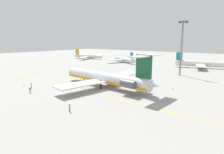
{
  "coord_description": "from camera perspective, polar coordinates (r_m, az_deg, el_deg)",
  "views": [
    {
      "loc": [
        37.15,
        -43.07,
        15.38
      ],
      "look_at": [
        -2.29,
        8.16,
        2.67
      ],
      "focal_mm": 30.59,
      "sensor_mm": 36.0,
      "label": 1
    }
  ],
  "objects": [
    {
      "name": "safety_cone_wingtip",
      "position": [
        70.5,
        -24.81,
        -2.29
      ],
      "size": [
        0.4,
        0.4,
        0.55
      ],
      "primitive_type": "cone",
      "color": "#EA590F",
      "rests_on": "ground"
    },
    {
      "name": "airliner_far_left",
      "position": [
        156.71,
        -6.89,
        6.24
      ],
      "size": [
        25.14,
        25.15,
        7.62
      ],
      "rotation": [
        0.0,
        0.0,
        0.28
      ],
      "color": "silver",
      "rests_on": "ground"
    },
    {
      "name": "ground_crew_near_nose",
      "position": [
        66.65,
        -22.99,
        -2.19
      ],
      "size": [
        0.41,
        0.27,
        1.66
      ],
      "rotation": [
        0.0,
        0.0,
        1.81
      ],
      "color": "black",
      "rests_on": "ground"
    },
    {
      "name": "safety_cone_nose",
      "position": [
        62.97,
        17.72,
        -3.29
      ],
      "size": [
        0.4,
        0.4,
        0.55
      ],
      "primitive_type": "cone",
      "color": "#EA590F",
      "rests_on": "ground"
    },
    {
      "name": "ground",
      "position": [
        58.92,
        -3.09,
        -4.02
      ],
      "size": [
        389.93,
        389.93,
        0.0
      ],
      "primitive_type": "plane",
      "color": "#9E9E99"
    },
    {
      "name": "ground_crew_portside",
      "position": [
        42.5,
        -12.55,
        -8.75
      ],
      "size": [
        0.28,
        0.45,
        1.78
      ],
      "rotation": [
        0.0,
        0.0,
        0.03
      ],
      "color": "black",
      "rests_on": "ground"
    },
    {
      "name": "airliner_mid_left",
      "position": [
        131.87,
        3.45,
        5.38
      ],
      "size": [
        23.53,
        23.82,
        7.55
      ],
      "rotation": [
        0.0,
        0.0,
        2.66
      ],
      "color": "silver",
      "rests_on": "ground"
    },
    {
      "name": "ground_crew_near_tail",
      "position": [
        60.72,
        -23.32,
        -3.37
      ],
      "size": [
        0.29,
        0.46,
        1.8
      ],
      "rotation": [
        0.0,
        0.0,
        6.21
      ],
      "color": "black",
      "rests_on": "ground"
    },
    {
      "name": "safety_cone_tail",
      "position": [
        88.22,
        -5.18,
        1.22
      ],
      "size": [
        0.4,
        0.4,
        0.55
      ],
      "primitive_type": "cone",
      "color": "#EA590F",
      "rests_on": "ground"
    },
    {
      "name": "airliner_mid_right",
      "position": [
        115.8,
        25.22,
        3.64
      ],
      "size": [
        27.22,
        27.21,
        8.23
      ],
      "rotation": [
        0.0,
        0.0,
        0.27
      ],
      "color": "silver",
      "rests_on": "ground"
    },
    {
      "name": "main_jetliner",
      "position": [
        62.01,
        -1.5,
        -0.31
      ],
      "size": [
        38.98,
        34.55,
        11.35
      ],
      "rotation": [
        0.0,
        0.0,
        3.07
      ],
      "color": "silver",
      "rests_on": "ground"
    },
    {
      "name": "taxiway_centreline",
      "position": [
        57.97,
        -7.04,
        -4.34
      ],
      "size": [
        101.62,
        5.21,
        0.01
      ],
      "primitive_type": "cube",
      "rotation": [
        0.0,
        0.0,
        3.09
      ],
      "color": "gold",
      "rests_on": "ground"
    },
    {
      "name": "light_mast",
      "position": [
        87.37,
        20.09,
        8.69
      ],
      "size": [
        4.0,
        0.7,
        22.98
      ],
      "color": "slate",
      "rests_on": "ground"
    }
  ]
}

